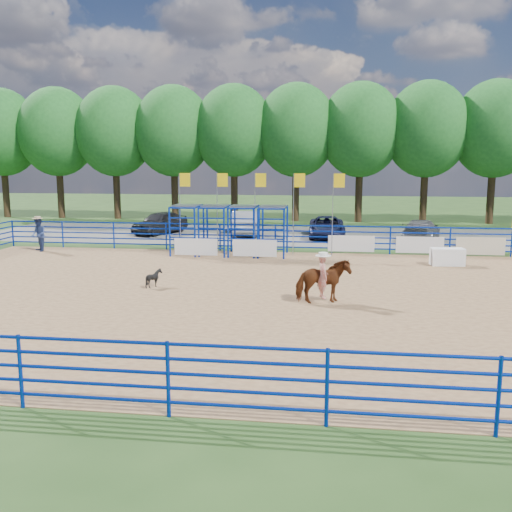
{
  "coord_description": "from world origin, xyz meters",
  "views": [
    {
      "loc": [
        3.05,
        -19.96,
        4.86
      ],
      "look_at": [
        0.19,
        1.0,
        1.3
      ],
      "focal_mm": 40.0,
      "sensor_mm": 36.0,
      "label": 1
    }
  ],
  "objects_px": {
    "car_c": "(327,227)",
    "car_d": "(421,230)",
    "spectator_cowboy": "(39,234)",
    "announcer_table": "(447,257)",
    "calf": "(154,278)",
    "car_a": "(160,223)",
    "horse_and_rider": "(323,278)",
    "car_b": "(246,223)"
  },
  "relations": [
    {
      "from": "car_d",
      "to": "car_c",
      "type": "bearing_deg",
      "value": 9.0
    },
    {
      "from": "spectator_cowboy",
      "to": "calf",
      "type": "bearing_deg",
      "value": -40.81
    },
    {
      "from": "car_a",
      "to": "spectator_cowboy",
      "type": "bearing_deg",
      "value": -94.55
    },
    {
      "from": "car_d",
      "to": "car_b",
      "type": "bearing_deg",
      "value": 9.18
    },
    {
      "from": "announcer_table",
      "to": "horse_and_rider",
      "type": "bearing_deg",
      "value": -125.19
    },
    {
      "from": "car_d",
      "to": "calf",
      "type": "bearing_deg",
      "value": 66.9
    },
    {
      "from": "announcer_table",
      "to": "car_c",
      "type": "xyz_separation_m",
      "value": [
        -5.71,
        9.08,
        0.25
      ]
    },
    {
      "from": "announcer_table",
      "to": "car_d",
      "type": "bearing_deg",
      "value": 89.97
    },
    {
      "from": "car_a",
      "to": "car_c",
      "type": "distance_m",
      "value": 11.08
    },
    {
      "from": "spectator_cowboy",
      "to": "car_c",
      "type": "xyz_separation_m",
      "value": [
        15.25,
        7.77,
        -0.28
      ]
    },
    {
      "from": "horse_and_rider",
      "to": "car_b",
      "type": "xyz_separation_m",
      "value": [
        -5.41,
        17.71,
        -0.1
      ]
    },
    {
      "from": "car_d",
      "to": "announcer_table",
      "type": "bearing_deg",
      "value": 106.49
    },
    {
      "from": "car_a",
      "to": "car_b",
      "type": "xyz_separation_m",
      "value": [
        5.75,
        0.24,
        0.05
      ]
    },
    {
      "from": "announcer_table",
      "to": "spectator_cowboy",
      "type": "relative_size",
      "value": 0.8
    },
    {
      "from": "car_c",
      "to": "car_d",
      "type": "distance_m",
      "value": 5.76
    },
    {
      "from": "car_b",
      "to": "car_c",
      "type": "xyz_separation_m",
      "value": [
        5.32,
        -0.67,
        -0.13
      ]
    },
    {
      "from": "calf",
      "to": "announcer_table",
      "type": "bearing_deg",
      "value": -77.86
    },
    {
      "from": "spectator_cowboy",
      "to": "announcer_table",
      "type": "bearing_deg",
      "value": -3.56
    },
    {
      "from": "spectator_cowboy",
      "to": "car_d",
      "type": "xyz_separation_m",
      "value": [
        20.96,
        7.02,
        -0.29
      ]
    },
    {
      "from": "calf",
      "to": "car_c",
      "type": "xyz_separation_m",
      "value": [
        6.41,
        15.4,
        0.3
      ]
    },
    {
      "from": "spectator_cowboy",
      "to": "car_d",
      "type": "distance_m",
      "value": 22.1
    },
    {
      "from": "announcer_table",
      "to": "car_c",
      "type": "bearing_deg",
      "value": 122.16
    },
    {
      "from": "announcer_table",
      "to": "car_d",
      "type": "relative_size",
      "value": 0.33
    },
    {
      "from": "car_c",
      "to": "car_b",
      "type": "bearing_deg",
      "value": 171.25
    },
    {
      "from": "horse_and_rider",
      "to": "car_a",
      "type": "height_order",
      "value": "horse_and_rider"
    },
    {
      "from": "announcer_table",
      "to": "car_a",
      "type": "relative_size",
      "value": 0.34
    },
    {
      "from": "car_d",
      "to": "horse_and_rider",
      "type": "bearing_deg",
      "value": 87.48
    },
    {
      "from": "spectator_cowboy",
      "to": "car_a",
      "type": "relative_size",
      "value": 0.42
    },
    {
      "from": "calf",
      "to": "car_a",
      "type": "relative_size",
      "value": 0.16
    },
    {
      "from": "calf",
      "to": "spectator_cowboy",
      "type": "distance_m",
      "value": 11.69
    },
    {
      "from": "car_a",
      "to": "car_d",
      "type": "relative_size",
      "value": 0.98
    },
    {
      "from": "spectator_cowboy",
      "to": "car_c",
      "type": "height_order",
      "value": "spectator_cowboy"
    },
    {
      "from": "car_c",
      "to": "calf",
      "type": "bearing_deg",
      "value": -114.22
    },
    {
      "from": "announcer_table",
      "to": "calf",
      "type": "xyz_separation_m",
      "value": [
        -12.12,
        -6.32,
        -0.05
      ]
    },
    {
      "from": "spectator_cowboy",
      "to": "car_a",
      "type": "height_order",
      "value": "spectator_cowboy"
    },
    {
      "from": "horse_and_rider",
      "to": "car_b",
      "type": "distance_m",
      "value": 18.51
    },
    {
      "from": "announcer_table",
      "to": "car_b",
      "type": "height_order",
      "value": "car_b"
    },
    {
      "from": "spectator_cowboy",
      "to": "car_a",
      "type": "xyz_separation_m",
      "value": [
        4.18,
        8.2,
        -0.2
      ]
    },
    {
      "from": "announcer_table",
      "to": "car_c",
      "type": "relative_size",
      "value": 0.31
    },
    {
      "from": "announcer_table",
      "to": "calf",
      "type": "height_order",
      "value": "announcer_table"
    },
    {
      "from": "calf",
      "to": "car_c",
      "type": "height_order",
      "value": "car_c"
    },
    {
      "from": "spectator_cowboy",
      "to": "car_d",
      "type": "relative_size",
      "value": 0.42
    }
  ]
}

